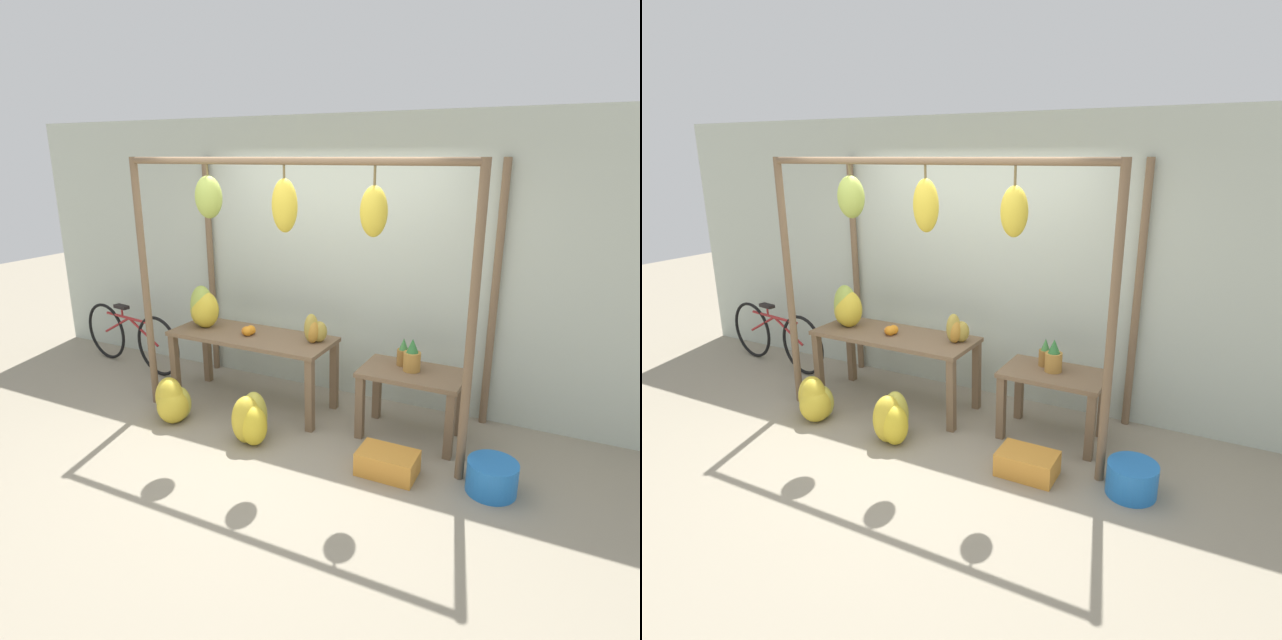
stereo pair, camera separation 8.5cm
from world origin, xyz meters
TOP-DOWN VIEW (x-y plane):
  - ground_plane at (0.00, 0.00)m, footprint 20.00×20.00m
  - shop_wall_back at (0.00, 1.45)m, footprint 8.00×0.08m
  - stall_awning at (-0.02, 0.55)m, footprint 3.16×1.17m
  - display_table_main at (-0.62, 0.74)m, footprint 1.65×0.62m
  - display_table_side at (1.00, 0.79)m, footprint 0.89×0.53m
  - banana_pile_on_table at (-1.20, 0.75)m, footprint 0.40×0.35m
  - orange_pile at (-0.64, 0.71)m, footprint 0.13×0.14m
  - pineapple_cluster at (0.95, 0.83)m, footprint 0.24×0.23m
  - banana_pile_ground_left at (-1.12, 0.10)m, footprint 0.51×0.48m
  - banana_pile_ground_right at (-0.24, 0.09)m, footprint 0.42×0.46m
  - fruit_crate_white at (1.02, 0.13)m, footprint 0.46×0.29m
  - blue_bucket at (1.80, 0.25)m, footprint 0.37×0.37m
  - parked_bicycle at (-2.48, 0.96)m, footprint 1.65×0.28m
  - papaya_pile at (0.03, 0.81)m, footprint 0.25×0.24m

SIDE VIEW (x-z plane):
  - ground_plane at x=0.00m, z-range 0.00..0.00m
  - fruit_crate_white at x=1.02m, z-range 0.00..0.19m
  - blue_bucket at x=1.80m, z-range 0.00..0.25m
  - banana_pile_ground_left at x=-1.12m, z-range -0.02..0.40m
  - banana_pile_ground_right at x=-0.24m, z-range -0.01..0.42m
  - parked_bicycle at x=-2.48m, z-range 0.00..0.74m
  - display_table_side at x=1.00m, z-range 0.18..0.80m
  - display_table_main at x=-0.62m, z-range 0.26..0.99m
  - pineapple_cluster at x=0.95m, z-range 0.60..0.89m
  - orange_pile at x=-0.64m, z-range 0.74..0.83m
  - papaya_pile at x=0.03m, z-range 0.72..1.00m
  - banana_pile_on_table at x=-1.20m, z-range 0.71..1.15m
  - shop_wall_back at x=0.00m, z-range 0.00..2.80m
  - stall_awning at x=-0.02m, z-range 0.51..2.92m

